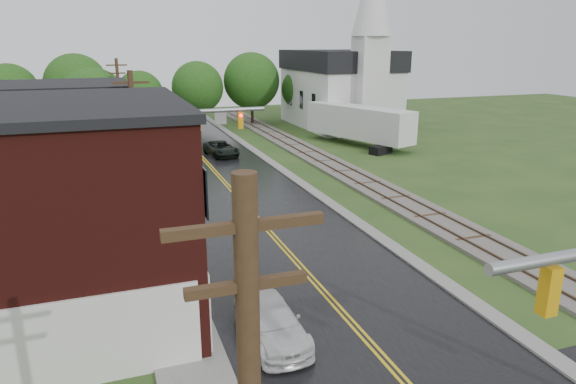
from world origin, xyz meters
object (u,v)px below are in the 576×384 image
utility_pole_b (137,155)px  tree_left_e (96,104)px  church (343,80)px  utility_pole_c (120,107)px  suv_dark (221,149)px  traffic_signal_far (186,132)px  semi_trailer (359,122)px  pickup_white (271,321)px  tree_left_c (29,119)px

utility_pole_b → tree_left_e: utility_pole_b is taller
church → utility_pole_c: 28.54m
tree_left_e → suv_dark: bearing=-20.5°
traffic_signal_far → semi_trailer: (19.98, 15.37, -2.60)m
utility_pole_c → traffic_signal_far: bearing=-78.9°
tree_left_e → pickup_white: (5.65, -35.28, -4.13)m
utility_pole_b → tree_left_c: (-7.05, 17.90, -0.21)m
utility_pole_b → semi_trailer: (23.32, 20.37, -2.35)m
traffic_signal_far → pickup_white: 16.93m
church → traffic_signal_far: 35.59m
utility_pole_b → suv_dark: (8.65, 19.89, -4.03)m
tree_left_c → pickup_white: (10.65, -29.28, -3.83)m
semi_trailer → tree_left_e: bearing=172.1°
suv_dark → tree_left_c: bearing=179.9°
utility_pole_b → utility_pole_c: same height
church → utility_pole_c: (-26.80, -9.74, -1.11)m
traffic_signal_far → tree_left_c: 16.56m
church → semi_trailer: church is taller
utility_pole_c → tree_left_c: (-7.05, -4.10, -0.21)m
tree_left_c → pickup_white: 31.39m
church → tree_left_c: bearing=-157.8°
suv_dark → semi_trailer: size_ratio=0.38×
suv_dark → utility_pole_b: bearing=-120.8°
tree_left_c → semi_trailer: tree_left_c is taller
utility_pole_b → tree_left_c: bearing=111.5°
utility_pole_c → tree_left_c: 8.16m
utility_pole_c → suv_dark: bearing=-13.7°
utility_pole_c → tree_left_e: bearing=137.2°
church → traffic_signal_far: church is taller
traffic_signal_far → tree_left_c: tree_left_c is taller
suv_dark → traffic_signal_far: bearing=-117.0°
pickup_white → semi_trailer: (19.72, 31.75, 1.69)m
suv_dark → semi_trailer: 14.77m
tree_left_c → utility_pole_b: bearing=-68.5°
utility_pole_c → pickup_white: utility_pole_c is taller
traffic_signal_far → tree_left_e: size_ratio=0.90×
tree_left_c → tree_left_e: 7.82m
pickup_white → utility_pole_b: bearing=106.8°
pickup_white → church: bearing=61.0°
utility_pole_b → traffic_signal_far: bearing=56.3°
utility_pole_c → suv_dark: size_ratio=1.82×
utility_pole_b → pickup_white: utility_pole_b is taller
utility_pole_c → tree_left_c: bearing=-149.8°
traffic_signal_far → tree_left_c: (-10.38, 12.90, -0.46)m
traffic_signal_far → utility_pole_b: size_ratio=0.82×
church → suv_dark: bearing=-146.9°
utility_pole_c → pickup_white: size_ratio=1.91×
utility_pole_b → tree_left_c: 19.24m
tree_left_c → church: bearing=22.2°
church → tree_left_c: size_ratio=2.61×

